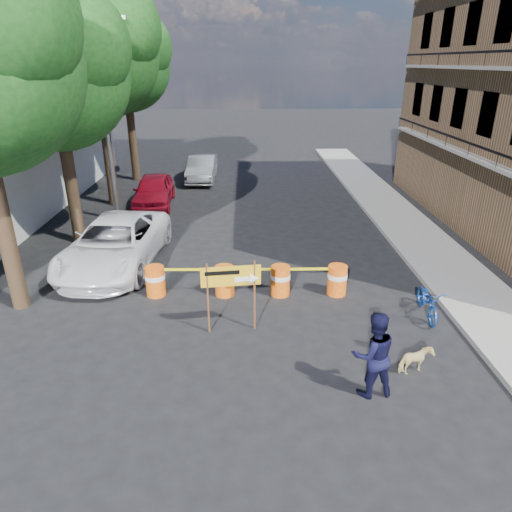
{
  "coord_description": "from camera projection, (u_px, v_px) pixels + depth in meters",
  "views": [
    {
      "loc": [
        -0.48,
        -9.43,
        6.35
      ],
      "look_at": [
        -0.18,
        2.38,
        1.3
      ],
      "focal_mm": 32.0,
      "sensor_mm": 36.0,
      "label": 1
    }
  ],
  "objects": [
    {
      "name": "detour_sign",
      "position": [
        239.0,
        281.0,
        11.18
      ],
      "size": [
        1.47,
        0.3,
        1.9
      ],
      "rotation": [
        0.0,
        0.0,
        0.11
      ],
      "color": "#592D19",
      "rests_on": "ground"
    },
    {
      "name": "ground",
      "position": [
        266.0,
        343.0,
        11.18
      ],
      "size": [
        120.0,
        120.0,
        0.0
      ],
      "primitive_type": "plane",
      "color": "black",
      "rests_on": "ground"
    },
    {
      "name": "barrel_mid_right",
      "position": [
        280.0,
        280.0,
        13.31
      ],
      "size": [
        0.58,
        0.58,
        0.9
      ],
      "color": "#EE400E",
      "rests_on": "ground"
    },
    {
      "name": "tree_mid_b",
      "position": [
        97.0,
        52.0,
        19.42
      ],
      "size": [
        5.67,
        5.4,
        9.62
      ],
      "color": "#332316",
      "rests_on": "ground"
    },
    {
      "name": "sedan_red",
      "position": [
        154.0,
        191.0,
        21.57
      ],
      "size": [
        1.94,
        4.34,
        1.45
      ],
      "primitive_type": "imported",
      "rotation": [
        0.0,
        0.0,
        0.05
      ],
      "color": "maroon",
      "rests_on": "ground"
    },
    {
      "name": "sedan_silver",
      "position": [
        202.0,
        168.0,
        26.16
      ],
      "size": [
        1.57,
        4.3,
        1.41
      ],
      "primitive_type": "imported",
      "rotation": [
        0.0,
        0.0,
        -0.02
      ],
      "color": "#A0A2A7",
      "rests_on": "ground"
    },
    {
      "name": "barrel_far_left",
      "position": [
        155.0,
        280.0,
        13.29
      ],
      "size": [
        0.58,
        0.58,
        0.9
      ],
      "color": "#EE400E",
      "rests_on": "ground"
    },
    {
      "name": "streetlamp",
      "position": [
        107.0,
        116.0,
        18.06
      ],
      "size": [
        1.25,
        0.18,
        8.0
      ],
      "color": "gray",
      "rests_on": "ground"
    },
    {
      "name": "suv_white",
      "position": [
        115.0,
        244.0,
        15.11
      ],
      "size": [
        3.08,
        5.9,
        1.58
      ],
      "primitive_type": "imported",
      "rotation": [
        0.0,
        0.0,
        -0.08
      ],
      "color": "white",
      "rests_on": "ground"
    },
    {
      "name": "bicycle",
      "position": [
        430.0,
        288.0,
        12.05
      ],
      "size": [
        0.66,
        0.94,
        1.69
      ],
      "primitive_type": "imported",
      "rotation": [
        0.0,
        0.0,
        -0.09
      ],
      "color": "#1548AD",
      "rests_on": "ground"
    },
    {
      "name": "tree_far",
      "position": [
        126.0,
        64.0,
        24.21
      ],
      "size": [
        5.04,
        4.8,
        8.84
      ],
      "color": "#332316",
      "rests_on": "ground"
    },
    {
      "name": "barrel_mid_left",
      "position": [
        225.0,
        280.0,
        13.31
      ],
      "size": [
        0.58,
        0.58,
        0.9
      ],
      "color": "#EE400E",
      "rests_on": "ground"
    },
    {
      "name": "dog",
      "position": [
        416.0,
        361.0,
        9.98
      ],
      "size": [
        0.83,
        0.59,
        0.64
      ],
      "primitive_type": "imported",
      "rotation": [
        0.0,
        0.0,
        1.94
      ],
      "color": "#E5CF83",
      "rests_on": "ground"
    },
    {
      "name": "pedestrian",
      "position": [
        373.0,
        355.0,
        9.13
      ],
      "size": [
        1.0,
        0.82,
        1.89
      ],
      "primitive_type": "imported",
      "rotation": [
        0.0,
        0.0,
        3.27
      ],
      "color": "black",
      "rests_on": "ground"
    },
    {
      "name": "sidewalk_east",
      "position": [
        426.0,
        246.0,
        16.81
      ],
      "size": [
        2.4,
        40.0,
        0.15
      ],
      "primitive_type": "cube",
      "color": "gray",
      "rests_on": "ground"
    },
    {
      "name": "tree_mid_a",
      "position": [
        55.0,
        73.0,
        15.1
      ],
      "size": [
        5.25,
        5.0,
        8.68
      ],
      "color": "#332316",
      "rests_on": "ground"
    },
    {
      "name": "barrel_far_right",
      "position": [
        337.0,
        279.0,
        13.35
      ],
      "size": [
        0.58,
        0.58,
        0.9
      ],
      "color": "#EE400E",
      "rests_on": "ground"
    }
  ]
}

